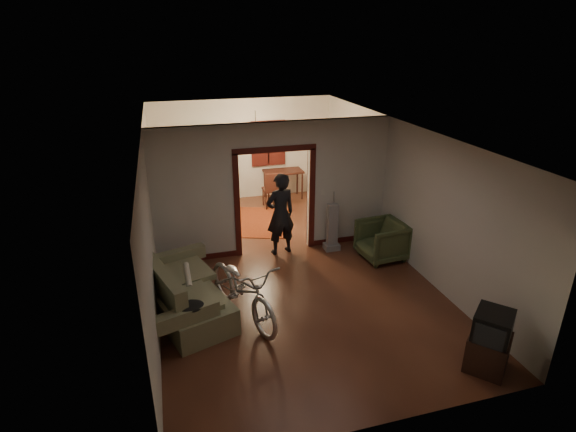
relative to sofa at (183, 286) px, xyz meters
name	(u,v)px	position (x,y,z in m)	size (l,w,h in m)	color
floor	(284,265)	(2.07, 1.17, -0.50)	(5.00, 8.50, 0.01)	#3F1E14
ceiling	(284,129)	(2.07, 1.17, 2.30)	(5.00, 8.50, 0.01)	white
wall_back	(243,150)	(2.07, 5.42, 0.90)	(5.00, 0.02, 2.80)	beige
wall_left	(150,214)	(-0.43, 1.17, 0.90)	(0.02, 8.50, 2.80)	beige
wall_right	(399,189)	(4.57, 1.17, 0.90)	(0.02, 8.50, 2.80)	beige
partition_wall	(274,189)	(2.07, 1.92, 0.90)	(5.00, 0.14, 2.80)	beige
door_casing	(274,202)	(2.07, 1.92, 0.60)	(1.74, 0.20, 2.32)	#3F110E
far_window	(268,143)	(2.77, 5.38, 1.05)	(0.98, 0.06, 1.28)	black
chandelier	(256,128)	(2.07, 3.67, 1.85)	(0.24, 0.24, 0.24)	#FFE0A5
light_switch	(323,192)	(3.12, 1.84, 0.75)	(0.08, 0.01, 0.12)	silver
sofa	(183,286)	(0.00, 0.00, 0.00)	(0.98, 2.18, 1.00)	#606342
rolled_paper	(188,275)	(0.10, 0.30, 0.03)	(0.10, 0.10, 0.82)	beige
jacket	(189,306)	(0.05, -0.91, 0.18)	(0.44, 0.33, 0.13)	black
bicycle	(243,288)	(0.94, -0.40, 0.04)	(0.72, 2.06, 1.08)	silver
armchair	(382,240)	(4.12, 0.90, -0.09)	(0.87, 0.89, 0.81)	#3F4B2A
tv_stand	(488,352)	(4.02, -2.56, -0.24)	(0.58, 0.52, 0.52)	black
crt_tv	(493,327)	(4.02, -2.56, 0.18)	(0.53, 0.47, 0.45)	black
vacuum	(332,227)	(3.26, 1.57, 0.03)	(0.33, 0.26, 1.07)	gray
person	(280,214)	(2.15, 1.74, 0.39)	(0.65, 0.43, 1.78)	black
oriental_rug	(260,222)	(2.07, 3.50, -0.49)	(1.49, 1.96, 0.01)	#631E0F
locker	(204,173)	(0.92, 5.09, 0.43)	(0.93, 0.52, 1.86)	#243620
globe	(202,135)	(0.92, 5.09, 1.44)	(0.30, 0.30, 0.30)	#1E5972
desk	(283,185)	(3.12, 5.05, -0.10)	(1.09, 0.61, 0.81)	#331711
desk_chair	(271,189)	(2.62, 4.45, 0.00)	(0.45, 0.45, 1.01)	#331711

